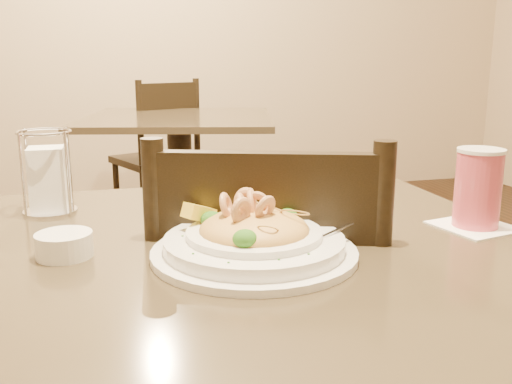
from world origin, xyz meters
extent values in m
cube|color=#4A3E2A|center=(0.00, 0.00, 0.75)|extent=(0.90, 0.90, 0.03)
cylinder|color=black|center=(0.13, 1.99, 0.01)|extent=(0.52, 0.52, 0.03)
cylinder|color=black|center=(0.13, 1.99, 0.38)|extent=(0.12, 0.12, 0.71)
cube|color=#4A3E2A|center=(0.13, 1.99, 0.75)|extent=(1.08, 1.08, 0.03)
cube|color=black|center=(0.07, 0.18, 0.45)|extent=(0.53, 0.53, 0.04)
cylinder|color=black|center=(0.19, -0.05, 0.70)|extent=(0.04, 0.04, 0.46)
cylinder|color=black|center=(-0.15, 0.07, 0.70)|extent=(0.04, 0.04, 0.46)
cube|color=black|center=(0.02, 0.01, 0.80)|extent=(0.35, 0.15, 0.22)
cube|color=black|center=(0.05, 2.57, 0.45)|extent=(0.55, 0.55, 0.04)
cylinder|color=black|center=(0.15, 2.80, 0.21)|extent=(0.04, 0.04, 0.43)
cylinder|color=black|center=(-0.18, 2.66, 0.21)|extent=(0.04, 0.04, 0.43)
cylinder|color=black|center=(0.29, 2.47, 0.21)|extent=(0.04, 0.04, 0.43)
cylinder|color=black|center=(-0.04, 2.33, 0.21)|extent=(0.04, 0.04, 0.43)
cylinder|color=black|center=(0.29, 2.47, 0.70)|extent=(0.04, 0.04, 0.46)
cylinder|color=black|center=(-0.04, 2.33, 0.70)|extent=(0.04, 0.04, 0.46)
cube|color=black|center=(0.12, 2.40, 0.80)|extent=(0.34, 0.17, 0.22)
cylinder|color=white|center=(-0.02, -0.05, 0.77)|extent=(0.30, 0.30, 0.01)
cylinder|color=white|center=(-0.02, -0.05, 0.79)|extent=(0.27, 0.27, 0.02)
cylinder|color=white|center=(-0.02, -0.05, 0.80)|extent=(0.20, 0.20, 0.01)
ellipsoid|color=#BF9046|center=(-0.02, -0.05, 0.81)|extent=(0.16, 0.16, 0.06)
cube|color=yellow|center=(-0.09, 0.01, 0.82)|extent=(0.06, 0.05, 0.04)
cube|color=silver|center=(0.11, -0.06, 0.80)|extent=(0.10, 0.06, 0.01)
cube|color=silver|center=(0.04, -0.06, 0.80)|extent=(0.03, 0.03, 0.00)
torus|color=#BF9046|center=(-0.02, -0.03, 0.83)|extent=(0.05, 0.04, 0.03)
torus|color=#BF9046|center=(-0.01, -0.05, 0.81)|extent=(0.05, 0.04, 0.02)
torus|color=#BF9046|center=(0.01, -0.06, 0.83)|extent=(0.03, 0.03, 0.02)
torus|color=#BF9046|center=(0.01, -0.07, 0.83)|extent=(0.04, 0.04, 0.01)
torus|color=#BF9046|center=(-0.03, -0.03, 0.82)|extent=(0.04, 0.05, 0.02)
torus|color=#BF9046|center=(-0.02, -0.05, 0.83)|extent=(0.05, 0.05, 0.03)
torus|color=#BF9046|center=(-0.07, -0.08, 0.81)|extent=(0.04, 0.04, 0.02)
torus|color=#BF9046|center=(0.04, -0.06, 0.83)|extent=(0.05, 0.05, 0.03)
torus|color=#BF9046|center=(-0.01, -0.05, 0.82)|extent=(0.04, 0.05, 0.02)
torus|color=#BF9046|center=(0.01, -0.04, 0.82)|extent=(0.03, 0.03, 0.01)
torus|color=#BF9046|center=(-0.02, -0.05, 0.82)|extent=(0.05, 0.06, 0.03)
torus|color=#BF9046|center=(0.01, -0.03, 0.82)|extent=(0.04, 0.04, 0.02)
torus|color=#BF9046|center=(-0.02, -0.05, 0.82)|extent=(0.05, 0.06, 0.04)
torus|color=#BF9046|center=(0.00, -0.01, 0.83)|extent=(0.05, 0.05, 0.01)
torus|color=#BF9046|center=(0.00, -0.03, 0.82)|extent=(0.03, 0.03, 0.01)
torus|color=#BF9046|center=(-0.06, -0.06, 0.82)|extent=(0.03, 0.03, 0.01)
torus|color=#BF9046|center=(-0.02, -0.11, 0.82)|extent=(0.03, 0.03, 0.03)
torus|color=#BF9046|center=(-0.02, -0.05, 0.82)|extent=(0.04, 0.04, 0.02)
torus|color=#E2A26F|center=(-0.02, -0.03, 0.84)|extent=(0.02, 0.04, 0.04)
torus|color=#E2A26F|center=(-0.01, -0.07, 0.84)|extent=(0.04, 0.04, 0.04)
torus|color=#E2A26F|center=(-0.03, -0.02, 0.84)|extent=(0.04, 0.04, 0.04)
torus|color=#E2A26F|center=(-0.06, -0.04, 0.84)|extent=(0.04, 0.04, 0.04)
torus|color=#E2A26F|center=(-0.02, -0.04, 0.84)|extent=(0.03, 0.04, 0.04)
torus|color=#E2A26F|center=(-0.05, -0.08, 0.84)|extent=(0.04, 0.03, 0.04)
torus|color=#E2A26F|center=(-0.01, -0.04, 0.84)|extent=(0.04, 0.04, 0.04)
torus|color=#E2A26F|center=(-0.04, -0.05, 0.84)|extent=(0.03, 0.04, 0.04)
ellipsoid|color=#215212|center=(0.04, -0.02, 0.82)|extent=(0.03, 0.03, 0.02)
ellipsoid|color=#215212|center=(-0.08, -0.01, 0.82)|extent=(0.03, 0.03, 0.03)
ellipsoid|color=#215212|center=(-0.05, -0.11, 0.82)|extent=(0.03, 0.03, 0.03)
cube|color=#266619|center=(-0.10, 0.04, 0.80)|extent=(0.00, 0.00, 0.00)
cube|color=#266619|center=(0.03, -0.14, 0.80)|extent=(0.00, 0.00, 0.00)
cube|color=#266619|center=(-0.12, -0.10, 0.80)|extent=(0.00, 0.00, 0.00)
cube|color=#266619|center=(0.08, -0.06, 0.80)|extent=(0.00, 0.00, 0.00)
cube|color=#266619|center=(-0.02, -0.16, 0.80)|extent=(0.00, 0.00, 0.00)
cube|color=#266619|center=(0.06, 0.04, 0.80)|extent=(0.00, 0.00, 0.00)
cube|color=#266619|center=(-0.08, -0.15, 0.80)|extent=(0.00, 0.00, 0.00)
cube|color=#266619|center=(0.06, 0.05, 0.80)|extent=(0.00, 0.00, 0.00)
cube|color=#266619|center=(-0.12, -0.02, 0.80)|extent=(0.00, 0.00, 0.00)
cube|color=#266619|center=(-0.04, 0.05, 0.80)|extent=(0.00, 0.00, 0.00)
cube|color=white|center=(0.38, -0.01, 0.77)|extent=(0.14, 0.14, 0.00)
cylinder|color=#C84659|center=(0.38, -0.01, 0.83)|extent=(0.08, 0.08, 0.13)
cylinder|color=white|center=(0.38, -0.01, 0.90)|extent=(0.08, 0.08, 0.01)
cube|color=black|center=(-0.04, 0.32, 0.77)|extent=(0.23, 0.20, 0.01)
cube|color=black|center=(0.05, 0.30, 0.80)|extent=(0.05, 0.16, 0.04)
cube|color=black|center=(-0.12, 0.34, 0.80)|extent=(0.05, 0.16, 0.04)
cube|color=black|center=(-0.02, 0.39, 0.80)|extent=(0.19, 0.06, 0.04)
cube|color=black|center=(-0.05, 0.25, 0.80)|extent=(0.19, 0.06, 0.04)
cylinder|color=silver|center=(-0.33, 0.28, 0.77)|extent=(0.10, 0.10, 0.01)
torus|color=silver|center=(-0.33, 0.28, 0.92)|extent=(0.10, 0.10, 0.01)
cube|color=white|center=(-0.33, 0.28, 0.83)|extent=(0.08, 0.08, 0.12)
cylinder|color=silver|center=(-0.37, 0.24, 0.85)|extent=(0.01, 0.01, 0.15)
cylinder|color=silver|center=(-0.30, 0.24, 0.85)|extent=(0.01, 0.01, 0.15)
cylinder|color=silver|center=(-0.37, 0.32, 0.85)|extent=(0.01, 0.01, 0.15)
cylinder|color=silver|center=(-0.30, 0.32, 0.85)|extent=(0.01, 0.01, 0.15)
cylinder|color=white|center=(0.16, 0.21, 0.77)|extent=(0.18, 0.18, 0.01)
cylinder|color=white|center=(-0.29, 0.02, 0.78)|extent=(0.09, 0.09, 0.04)
camera|label=1|loc=(-0.22, -0.82, 1.05)|focal=40.00mm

